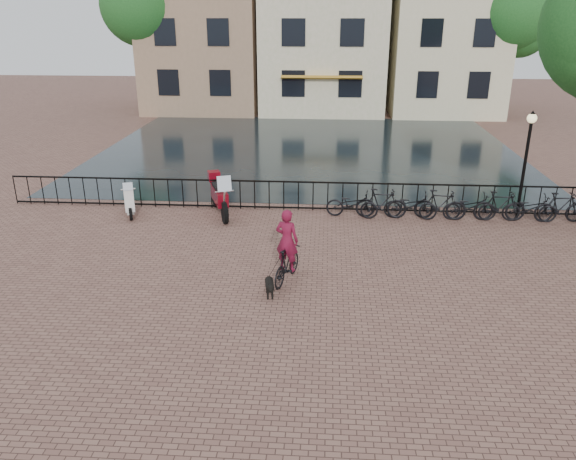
# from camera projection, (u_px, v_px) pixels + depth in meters

# --- Properties ---
(ground) EXTENTS (100.00, 100.00, 0.00)m
(ground) POSITION_uv_depth(u_px,v_px,m) (278.00, 334.00, 11.84)
(ground) COLOR brown
(ground) RESTS_ON ground
(canal_water) EXTENTS (20.00, 20.00, 0.00)m
(canal_water) POSITION_uv_depth(u_px,v_px,m) (308.00, 149.00, 27.92)
(canal_water) COLOR black
(canal_water) RESTS_ON ground
(railing) EXTENTS (20.00, 0.05, 1.02)m
(railing) POSITION_uv_depth(u_px,v_px,m) (298.00, 196.00, 19.09)
(railing) COLOR black
(railing) RESTS_ON ground
(canal_house_left) EXTENTS (7.50, 9.00, 12.80)m
(canal_house_left) POSITION_uv_depth(u_px,v_px,m) (206.00, 11.00, 37.89)
(canal_house_left) COLOR #8A6C50
(canal_house_left) RESTS_ON ground
(canal_house_mid) EXTENTS (8.00, 9.50, 11.80)m
(canal_house_mid) POSITION_uv_depth(u_px,v_px,m) (324.00, 19.00, 37.54)
(canal_house_mid) COLOR #C1BF91
(canal_house_mid) RESTS_ON ground
(canal_house_right) EXTENTS (7.00, 9.00, 13.30)m
(canal_house_right) POSITION_uv_depth(u_px,v_px,m) (446.00, 7.00, 36.75)
(canal_house_right) COLOR beige
(canal_house_right) RESTS_ON ground
(tree_far_left) EXTENTS (5.04, 5.04, 9.27)m
(tree_far_left) POSITION_uv_depth(u_px,v_px,m) (140.00, 5.00, 35.21)
(tree_far_left) COLOR black
(tree_far_left) RESTS_ON ground
(tree_far_right) EXTENTS (4.76, 4.76, 8.76)m
(tree_far_right) POSITION_uv_depth(u_px,v_px,m) (514.00, 12.00, 33.84)
(tree_far_right) COLOR black
(tree_far_right) RESTS_ON ground
(lamp_post) EXTENTS (0.30, 0.30, 3.45)m
(lamp_post) POSITION_uv_depth(u_px,v_px,m) (527.00, 148.00, 17.56)
(lamp_post) COLOR black
(lamp_post) RESTS_ON ground
(cyclist) EXTENTS (0.94, 1.70, 2.23)m
(cyclist) POSITION_uv_depth(u_px,v_px,m) (287.00, 250.00, 13.88)
(cyclist) COLOR black
(cyclist) RESTS_ON ground
(dog) EXTENTS (0.35, 0.75, 0.49)m
(dog) POSITION_uv_depth(u_px,v_px,m) (270.00, 287.00, 13.35)
(dog) COLOR black
(dog) RESTS_ON ground
(motorcycle) EXTENTS (1.33, 2.34, 1.64)m
(motorcycle) POSITION_uv_depth(u_px,v_px,m) (219.00, 191.00, 18.53)
(motorcycle) COLOR maroon
(motorcycle) RESTS_ON ground
(scooter) EXTENTS (0.89, 1.46, 1.31)m
(scooter) POSITION_uv_depth(u_px,v_px,m) (129.00, 196.00, 18.60)
(scooter) COLOR white
(scooter) RESTS_ON ground
(parked_bike_0) EXTENTS (1.79, 0.87, 0.90)m
(parked_bike_0) POSITION_uv_depth(u_px,v_px,m) (352.00, 204.00, 18.43)
(parked_bike_0) COLOR black
(parked_bike_0) RESTS_ON ground
(parked_bike_1) EXTENTS (1.68, 0.55, 1.00)m
(parked_bike_1) POSITION_uv_depth(u_px,v_px,m) (381.00, 203.00, 18.35)
(parked_bike_1) COLOR black
(parked_bike_1) RESTS_ON ground
(parked_bike_2) EXTENTS (1.77, 0.79, 0.90)m
(parked_bike_2) POSITION_uv_depth(u_px,v_px,m) (410.00, 206.00, 18.31)
(parked_bike_2) COLOR black
(parked_bike_2) RESTS_ON ground
(parked_bike_3) EXTENTS (1.71, 0.67, 1.00)m
(parked_bike_3) POSITION_uv_depth(u_px,v_px,m) (440.00, 205.00, 18.23)
(parked_bike_3) COLOR black
(parked_bike_3) RESTS_ON ground
(parked_bike_4) EXTENTS (1.73, 0.63, 0.90)m
(parked_bike_4) POSITION_uv_depth(u_px,v_px,m) (470.00, 207.00, 18.18)
(parked_bike_4) COLOR black
(parked_bike_4) RESTS_ON ground
(parked_bike_5) EXTENTS (1.67, 0.51, 1.00)m
(parked_bike_5) POSITION_uv_depth(u_px,v_px,m) (500.00, 206.00, 18.10)
(parked_bike_5) COLOR black
(parked_bike_5) RESTS_ON ground
(parked_bike_6) EXTENTS (1.75, 0.69, 0.90)m
(parked_bike_6) POSITION_uv_depth(u_px,v_px,m) (530.00, 208.00, 18.06)
(parked_bike_6) COLOR black
(parked_bike_6) RESTS_ON ground
(parked_bike_7) EXTENTS (1.70, 0.61, 1.00)m
(parked_bike_7) POSITION_uv_depth(u_px,v_px,m) (560.00, 207.00, 17.98)
(parked_bike_7) COLOR black
(parked_bike_7) RESTS_ON ground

